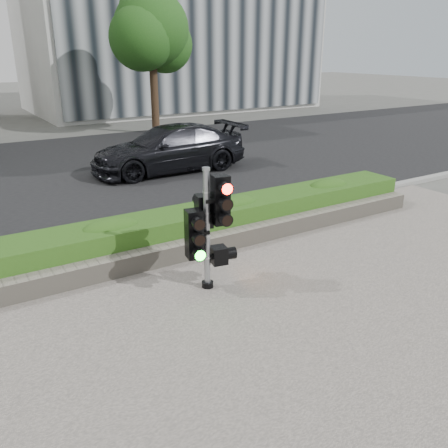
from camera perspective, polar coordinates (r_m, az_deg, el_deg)
name	(u,v)px	position (r m, az deg, el deg)	size (l,w,h in m)	color
ground	(242,302)	(7.58, 2.24, -9.30)	(120.00, 120.00, 0.00)	#51514C
sidewalk	(363,392)	(6.03, 16.41, -18.81)	(16.00, 11.00, 0.03)	#9E9389
road	(71,171)	(16.32, -17.91, 6.04)	(60.00, 13.00, 0.02)	black
curb	(159,236)	(10.06, -7.84, -1.40)	(60.00, 0.25, 0.12)	gray
stone_wall	(186,249)	(8.96, -4.56, -3.07)	(12.00, 0.32, 0.34)	gray
hedge	(171,231)	(9.44, -6.42, -0.79)	(12.00, 1.00, 0.68)	#4F912C
building_right	(169,13)	(33.89, -6.62, 23.92)	(18.00, 10.00, 12.00)	#B7B7B2
tree_right	(151,32)	(22.94, -8.83, 21.86)	(4.10, 3.58, 6.53)	black
traffic_signal	(208,223)	(7.53, -1.97, 0.15)	(0.73, 0.58, 2.03)	black
car_dark	(169,149)	(15.54, -6.65, 9.01)	(2.05, 5.04, 1.46)	black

